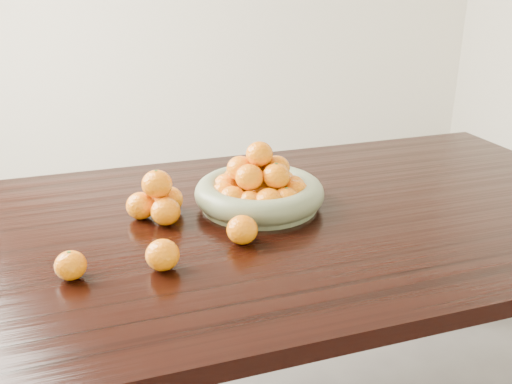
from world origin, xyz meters
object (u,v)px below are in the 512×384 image
object	(u,v)px
fruit_bowl	(260,190)
orange_pyramid	(158,200)
dining_table	(256,251)
loose_orange_0	(71,265)

from	to	relation	value
fruit_bowl	orange_pyramid	distance (m)	0.26
dining_table	loose_orange_0	xyz separation A→B (m)	(-0.44, -0.15, 0.12)
dining_table	orange_pyramid	xyz separation A→B (m)	(-0.22, 0.08, 0.14)
loose_orange_0	orange_pyramid	bearing A→B (deg)	47.92
orange_pyramid	loose_orange_0	distance (m)	0.32
fruit_bowl	loose_orange_0	world-z (taller)	fruit_bowl
orange_pyramid	loose_orange_0	xyz separation A→B (m)	(-0.21, -0.24, -0.02)
dining_table	orange_pyramid	world-z (taller)	orange_pyramid
dining_table	fruit_bowl	world-z (taller)	fruit_bowl
orange_pyramid	loose_orange_0	world-z (taller)	orange_pyramid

